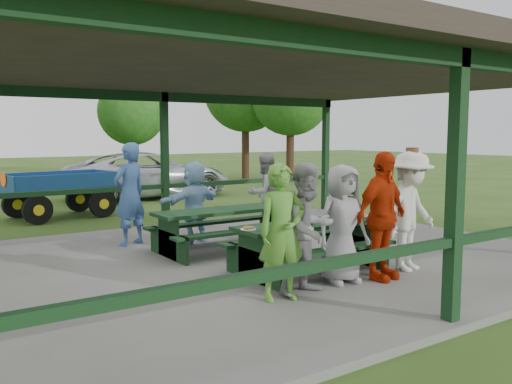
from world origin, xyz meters
TOP-DOWN VIEW (x-y plane):
  - ground at (0.00, 0.00)m, footprint 90.00×90.00m
  - concrete_slab at (0.00, 0.00)m, footprint 10.00×8.00m
  - pavilion_structure at (0.00, 0.00)m, footprint 10.60×8.60m
  - picnic_table_near at (0.06, -1.20)m, footprint 2.37×1.39m
  - picnic_table_far at (-0.14, 0.80)m, footprint 2.73×1.39m
  - table_setting at (0.18, -1.16)m, footprint 2.44×0.45m
  - contestant_green at (-1.13, -2.13)m, footprint 0.70×0.54m
  - contestant_grey_left at (-0.68, -2.10)m, footprint 0.90×0.73m
  - contestant_grey_mid at (0.06, -1.95)m, footprint 0.87×0.62m
  - contestant_red at (0.64, -2.15)m, footprint 1.14×0.62m
  - contestant_white_fedora at (1.39, -2.03)m, footprint 1.28×0.86m
  - spectator_lblue at (-0.36, 1.71)m, footprint 1.53×0.86m
  - spectator_blue at (-1.45, 2.21)m, footprint 0.82×0.68m
  - spectator_grey at (1.32, 1.75)m, footprint 0.87×0.71m
  - pickup_truck at (2.15, 9.85)m, footprint 5.62×2.60m
  - farm_trailer at (-1.53, 7.01)m, footprint 3.68×1.94m
  - tree_mid at (3.80, 15.52)m, footprint 2.96×2.96m
  - tree_right at (10.04, 12.19)m, footprint 3.69×3.69m
  - tree_far_right at (9.19, 14.62)m, footprint 3.99×3.99m

SIDE VIEW (x-z plane):
  - ground at x=0.00m, z-range 0.00..0.00m
  - concrete_slab at x=0.00m, z-range 0.00..0.10m
  - picnic_table_near at x=0.06m, z-range 0.19..0.94m
  - picnic_table_far at x=-0.14m, z-range 0.20..0.95m
  - farm_trailer at x=-1.53m, z-range -0.01..1.27m
  - pickup_truck at x=2.15m, z-range 0.00..1.56m
  - table_setting at x=0.18m, z-range 0.83..0.93m
  - spectator_lblue at x=-0.36m, z-range 0.10..1.67m
  - contestant_grey_mid at x=0.06m, z-range 0.10..1.77m
  - spectator_grey at x=1.32m, z-range 0.10..1.79m
  - contestant_grey_left at x=-0.68m, z-range 0.10..1.82m
  - contestant_green at x=-1.13m, z-range 0.10..1.83m
  - contestant_white_fedora at x=1.39m, z-range 0.08..1.96m
  - contestant_red at x=0.64m, z-range 0.10..1.95m
  - spectator_blue at x=-1.45m, z-range 0.10..2.03m
  - tree_mid at x=3.80m, z-range 0.81..5.43m
  - pavilion_structure at x=0.00m, z-range 1.55..4.79m
  - tree_right at x=10.04m, z-range 1.02..6.78m
  - tree_far_right at x=9.19m, z-range 1.10..7.33m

